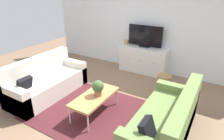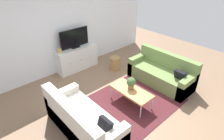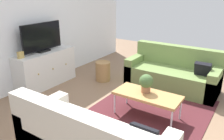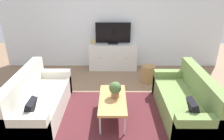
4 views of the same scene
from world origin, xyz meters
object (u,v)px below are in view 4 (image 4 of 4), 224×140
couch_right_side (187,103)px  tv_console (113,56)px  potted_plant (115,89)px  coffee_table (113,100)px  flat_screen_tv (113,33)px  couch_left_side (37,102)px  mantel_clock (93,42)px  wicker_basket (148,74)px

couch_right_side → tv_console: (-1.41, 2.37, 0.09)m
potted_plant → tv_console: size_ratio=0.23×
coffee_table → potted_plant: potted_plant is taller
coffee_table → potted_plant: size_ratio=3.47×
tv_console → flat_screen_tv: bearing=90.0°
couch_left_side → flat_screen_tv: size_ratio=1.91×
potted_plant → mantel_clock: size_ratio=2.39×
coffee_table → mantel_clock: mantel_clock is taller
potted_plant → flat_screen_tv: flat_screen_tv is taller
potted_plant → couch_right_side: bearing=0.1°
flat_screen_tv → couch_left_side: bearing=-121.3°
coffee_table → couch_left_side: bearing=177.7°
couch_right_side → mantel_clock: size_ratio=14.48×
couch_left_side → tv_console: (1.45, 2.37, 0.09)m
couch_left_side → couch_right_side: same height
flat_screen_tv → mantel_clock: bearing=-178.0°
tv_console → coffee_table: bearing=-90.1°
couch_left_side → couch_right_side: (2.87, 0.00, 0.00)m
tv_console → mantel_clock: mantel_clock is taller
tv_console → flat_screen_tv: 0.68m
couch_left_side → coffee_table: 1.45m
mantel_clock → coffee_table: bearing=-76.9°
couch_right_side → wicker_basket: 1.58m
couch_right_side → flat_screen_tv: bearing=120.6°
tv_console → wicker_basket: 1.27m
couch_right_side → coffee_table: 1.42m
mantel_clock → wicker_basket: mantel_clock is taller
couch_right_side → mantel_clock: mantel_clock is taller
couch_left_side → tv_console: 2.79m
couch_right_side → coffee_table: bearing=-177.7°
coffee_table → flat_screen_tv: flat_screen_tv is taller
couch_left_side → coffee_table: bearing=-2.3°
coffee_table → mantel_clock: bearing=103.1°
coffee_table → flat_screen_tv: size_ratio=1.10×
couch_right_side → wicker_basket: size_ratio=4.25×
couch_left_side → flat_screen_tv: 2.91m
mantel_clock → wicker_basket: size_ratio=0.29×
mantel_clock → tv_console: bearing=-0.0°
couch_left_side → flat_screen_tv: bearing=58.7°
couch_right_side → wicker_basket: (-0.52, 1.49, -0.07)m
flat_screen_tv → mantel_clock: size_ratio=7.57×
potted_plant → wicker_basket: size_ratio=0.70×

